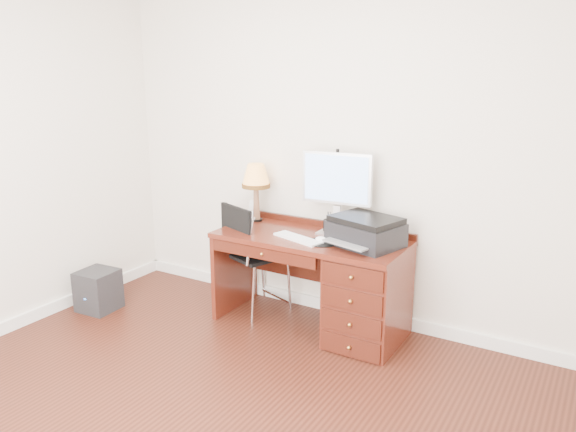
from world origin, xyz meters
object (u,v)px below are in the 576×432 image
Objects in this scene: printer at (366,231)px; chair at (253,248)px; monitor at (337,183)px; equipment_box at (98,290)px; leg_lamp at (256,179)px; phone at (252,215)px; desk at (348,285)px.

chair is at bearing -162.27° from printer.
monitor is 0.91m from chair.
printer is at bearing 13.07° from equipment_box.
phone is at bearing -154.68° from leg_lamp.
chair reaches higher than equipment_box.
monitor reaches higher than chair.
phone is 1.47m from equipment_box.
monitor is 3.60× the size of phone.
phone is (-0.98, 0.15, 0.39)m from desk.
desk is 2.63× the size of printer.
monitor reaches higher than phone.
chair is (-0.86, -0.01, 0.16)m from desk.
equipment_box is at bearing -162.28° from desk.
leg_lamp is 2.75× the size of phone.
printer is at bearing -4.91° from phone.
equipment_box is (-1.84, -0.83, -0.98)m from monitor.
equipment_box is at bearing -140.27° from phone.
printer is at bearing -8.44° from leg_lamp.
equipment_box is (-1.17, -0.64, -0.40)m from chair.
chair is (0.08, -0.18, -0.54)m from leg_lamp.
phone is (-0.78, -0.03, -0.35)m from monitor.
printer is 3.21× the size of phone.
desk is 1.59× the size of chair.
phone is (-1.11, 0.14, -0.05)m from printer.
monitor is at bearing 0.85° from leg_lamp.
leg_lamp is at bearing -172.18° from printer.
monitor reaches higher than printer.
desk is 1.18m from leg_lamp.
printer is 2.36m from equipment_box.
desk is at bearing -6.55° from phone.
desk is at bearing 21.02° from chair.
monitor is at bearing 136.92° from desk.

